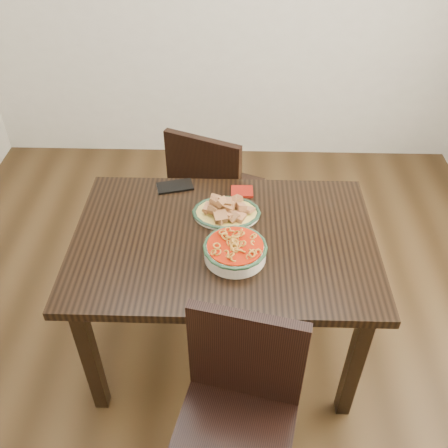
{
  "coord_description": "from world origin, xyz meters",
  "views": [
    {
      "loc": [
        0.1,
        -1.71,
        2.17
      ],
      "look_at": [
        0.05,
        -0.12,
        0.81
      ],
      "focal_mm": 40.0,
      "sensor_mm": 36.0,
      "label": 1
    }
  ],
  "objects_px": {
    "noodle_bowl": "(235,249)",
    "chair_near": "(238,407)",
    "smartphone": "(175,186)",
    "chair_far": "(212,190)",
    "dining_table": "(224,253)",
    "fish_plate": "(226,207)"
  },
  "relations": [
    {
      "from": "chair_near",
      "to": "noodle_bowl",
      "type": "distance_m",
      "value": 0.6
    },
    {
      "from": "dining_table",
      "to": "chair_near",
      "type": "xyz_separation_m",
      "value": [
        0.07,
        -0.63,
        -0.16
      ]
    },
    {
      "from": "noodle_bowl",
      "to": "smartphone",
      "type": "height_order",
      "value": "noodle_bowl"
    },
    {
      "from": "chair_far",
      "to": "chair_near",
      "type": "xyz_separation_m",
      "value": [
        0.16,
        -1.31,
        0.0
      ]
    },
    {
      "from": "chair_near",
      "to": "smartphone",
      "type": "bearing_deg",
      "value": 120.3
    },
    {
      "from": "chair_far",
      "to": "chair_near",
      "type": "height_order",
      "value": "same"
    },
    {
      "from": "noodle_bowl",
      "to": "smartphone",
      "type": "xyz_separation_m",
      "value": [
        -0.3,
        0.47,
        -0.04
      ]
    },
    {
      "from": "noodle_bowl",
      "to": "dining_table",
      "type": "bearing_deg",
      "value": 112.97
    },
    {
      "from": "chair_near",
      "to": "noodle_bowl",
      "type": "xyz_separation_m",
      "value": [
        -0.02,
        0.52,
        0.29
      ]
    },
    {
      "from": "dining_table",
      "to": "chair_near",
      "type": "height_order",
      "value": "chair_near"
    },
    {
      "from": "chair_far",
      "to": "dining_table",
      "type": "bearing_deg",
      "value": 119.86
    },
    {
      "from": "noodle_bowl",
      "to": "smartphone",
      "type": "bearing_deg",
      "value": 122.01
    },
    {
      "from": "smartphone",
      "to": "chair_near",
      "type": "bearing_deg",
      "value": -87.52
    },
    {
      "from": "dining_table",
      "to": "chair_near",
      "type": "relative_size",
      "value": 1.45
    },
    {
      "from": "chair_far",
      "to": "smartphone",
      "type": "bearing_deg",
      "value": 86.08
    },
    {
      "from": "chair_far",
      "to": "fish_plate",
      "type": "distance_m",
      "value": 0.61
    },
    {
      "from": "dining_table",
      "to": "smartphone",
      "type": "bearing_deg",
      "value": 124.62
    },
    {
      "from": "chair_near",
      "to": "smartphone",
      "type": "height_order",
      "value": "chair_near"
    },
    {
      "from": "noodle_bowl",
      "to": "chair_near",
      "type": "bearing_deg",
      "value": -87.49
    },
    {
      "from": "chair_near",
      "to": "noodle_bowl",
      "type": "relative_size",
      "value": 3.41
    },
    {
      "from": "dining_table",
      "to": "smartphone",
      "type": "distance_m",
      "value": 0.44
    },
    {
      "from": "smartphone",
      "to": "chair_far",
      "type": "bearing_deg",
      "value": 48.0
    }
  ]
}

